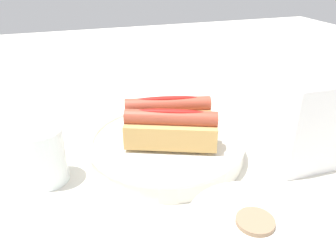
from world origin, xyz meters
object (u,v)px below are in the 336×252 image
serving_bowl (168,145)px  hotdog_front (168,115)px  napkin_box (315,129)px  water_glass (44,159)px  hotdog_back (168,129)px

serving_bowl → hotdog_front: (-0.01, -0.03, 0.04)m
hotdog_front → napkin_box: size_ratio=1.05×
water_glass → napkin_box: (-0.41, 0.10, 0.04)m
serving_bowl → water_glass: bearing=3.4°
hotdog_front → water_glass: bearing=10.2°
serving_bowl → hotdog_front: bearing=-107.6°
hotdog_front → hotdog_back: same height
serving_bowl → hotdog_back: (0.01, 0.03, 0.04)m
serving_bowl → water_glass: size_ratio=3.04×
water_glass → hotdog_back: bearing=176.0°
serving_bowl → napkin_box: 0.24m
serving_bowl → water_glass: (0.21, 0.01, 0.02)m
water_glass → napkin_box: 0.43m
hotdog_back → napkin_box: 0.23m
hotdog_back → water_glass: bearing=-4.0°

